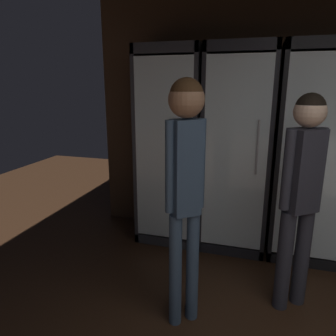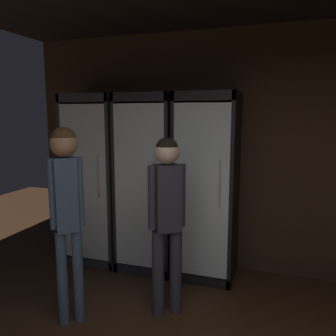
{
  "view_description": "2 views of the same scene",
  "coord_description": "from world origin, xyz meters",
  "px_view_note": "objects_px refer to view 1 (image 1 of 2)",
  "views": [
    {
      "loc": [
        -1.16,
        -0.49,
        1.7
      ],
      "look_at": [
        -2.12,
        2.72,
        0.81
      ],
      "focal_mm": 33.45,
      "sensor_mm": 36.0,
      "label": 1
    },
    {
      "loc": [
        0.1,
        -0.95,
        1.85
      ],
      "look_at": [
        -1.07,
        2.5,
        1.27
      ],
      "focal_mm": 36.28,
      "sensor_mm": 36.0,
      "label": 2
    }
  ],
  "objects_px": {
    "cooler_far_left": "(172,149)",
    "cooler_left": "(237,153)",
    "cooler_center": "(311,157)",
    "shopper_far": "(185,169)",
    "shopper_near": "(302,184)"
  },
  "relations": [
    {
      "from": "cooler_far_left",
      "to": "cooler_left",
      "type": "bearing_deg",
      "value": -0.09
    },
    {
      "from": "cooler_center",
      "to": "shopper_far",
      "type": "bearing_deg",
      "value": -125.48
    },
    {
      "from": "cooler_left",
      "to": "cooler_center",
      "type": "relative_size",
      "value": 1.0
    },
    {
      "from": "shopper_near",
      "to": "shopper_far",
      "type": "height_order",
      "value": "shopper_far"
    },
    {
      "from": "cooler_far_left",
      "to": "cooler_center",
      "type": "distance_m",
      "value": 1.4
    },
    {
      "from": "cooler_center",
      "to": "shopper_far",
      "type": "xyz_separation_m",
      "value": [
        -0.94,
        -1.31,
        0.14
      ]
    },
    {
      "from": "shopper_near",
      "to": "cooler_center",
      "type": "bearing_deg",
      "value": 79.3
    },
    {
      "from": "cooler_far_left",
      "to": "cooler_left",
      "type": "height_order",
      "value": "same"
    },
    {
      "from": "cooler_left",
      "to": "shopper_far",
      "type": "xyz_separation_m",
      "value": [
        -0.24,
        -1.31,
        0.14
      ]
    },
    {
      "from": "cooler_left",
      "to": "cooler_center",
      "type": "bearing_deg",
      "value": 0.06
    },
    {
      "from": "cooler_far_left",
      "to": "shopper_far",
      "type": "relative_size",
      "value": 1.19
    },
    {
      "from": "shopper_near",
      "to": "cooler_far_left",
      "type": "bearing_deg",
      "value": 143.67
    },
    {
      "from": "cooler_center",
      "to": "cooler_left",
      "type": "bearing_deg",
      "value": -179.94
    },
    {
      "from": "cooler_far_left",
      "to": "shopper_far",
      "type": "distance_m",
      "value": 1.4
    },
    {
      "from": "cooler_far_left",
      "to": "cooler_left",
      "type": "relative_size",
      "value": 1.0
    }
  ]
}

